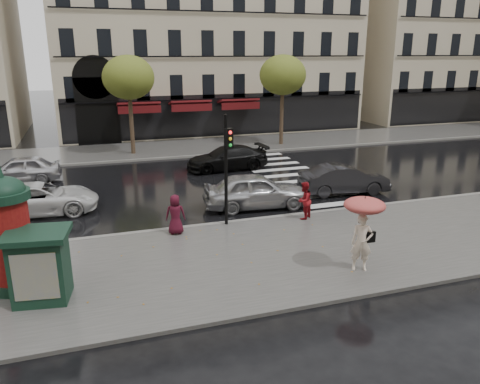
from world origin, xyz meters
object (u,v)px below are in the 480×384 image
object	(u,v)px
woman_umbrella	(363,222)
morris_column	(8,230)
traffic_light	(227,160)
car_far_silver	(19,170)
newsstand	(40,265)
car_silver	(256,191)
man_burgundy	(175,214)
car_darkgrey	(344,179)
car_white	(40,199)
woman_red	(304,200)
car_black	(227,158)

from	to	relation	value
woman_umbrella	morris_column	xyz separation A→B (m)	(-10.31, 2.13, 0.20)
traffic_light	car_far_silver	distance (m)	13.41
morris_column	newsstand	size ratio (longest dim) A/B	1.88
woman_umbrella	car_silver	xyz separation A→B (m)	(-0.91, 7.23, -0.95)
man_burgundy	newsstand	bearing A→B (deg)	50.71
car_darkgrey	car_white	world-z (taller)	car_darkgrey
traffic_light	woman_red	bearing A→B (deg)	-5.61
man_burgundy	car_silver	size ratio (longest dim) A/B	0.33
car_silver	newsstand	bearing A→B (deg)	131.06
woman_red	morris_column	size ratio (longest dim) A/B	0.41
traffic_light	car_white	bearing A→B (deg)	150.15
woman_umbrella	car_black	size ratio (longest dim) A/B	0.51
woman_red	traffic_light	bearing A→B (deg)	-42.27
man_burgundy	morris_column	distance (m)	6.07
man_burgundy	morris_column	xyz separation A→B (m)	(-5.29, -2.78, 1.06)
car_silver	car_darkgrey	distance (m)	5.02
woman_umbrella	car_darkgrey	size ratio (longest dim) A/B	0.56
newsstand	car_darkgrey	bearing A→B (deg)	26.65
woman_red	car_white	xyz separation A→B (m)	(-10.50, 4.49, -0.23)
morris_column	man_burgundy	bearing A→B (deg)	27.72
car_white	car_far_silver	distance (m)	5.98
newsstand	car_white	size ratio (longest dim) A/B	0.41
woman_umbrella	car_silver	size ratio (longest dim) A/B	0.52
car_black	car_far_silver	world-z (taller)	car_far_silver
woman_red	morris_column	distance (m)	11.08
man_burgundy	car_darkgrey	size ratio (longest dim) A/B	0.35
woman_red	car_silver	xyz separation A→B (m)	(-1.28, 2.32, -0.11)
man_burgundy	car_black	xyz separation A→B (m)	(4.93, 9.61, -0.18)
woman_umbrella	morris_column	world-z (taller)	morris_column
traffic_light	car_silver	xyz separation A→B (m)	(1.95, 2.00, -2.00)
traffic_light	newsstand	size ratio (longest dim) A/B	2.18
car_white	newsstand	bearing A→B (deg)	-173.90
woman_umbrella	car_far_silver	world-z (taller)	woman_umbrella
man_burgundy	car_black	distance (m)	10.80
car_white	woman_red	bearing A→B (deg)	-111.46
car_silver	car_white	size ratio (longest dim) A/B	0.96
car_darkgrey	car_black	size ratio (longest dim) A/B	0.90
woman_umbrella	woman_red	size ratio (longest dim) A/B	1.57
morris_column	car_white	bearing A→B (deg)	88.58
car_darkgrey	car_white	xyz separation A→B (m)	(-14.18, 1.44, -0.05)
morris_column	car_darkgrey	distance (m)	15.55
woman_red	car_silver	bearing A→B (deg)	-97.85
woman_umbrella	man_burgundy	bearing A→B (deg)	135.60
woman_red	car_white	size ratio (longest dim) A/B	0.32
man_burgundy	car_far_silver	size ratio (longest dim) A/B	0.36
car_black	woman_red	bearing A→B (deg)	0.41
car_black	car_white	bearing A→B (deg)	-65.28
woman_umbrella	car_black	world-z (taller)	woman_umbrella
woman_umbrella	traffic_light	distance (m)	6.05
woman_umbrella	morris_column	bearing A→B (deg)	168.33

